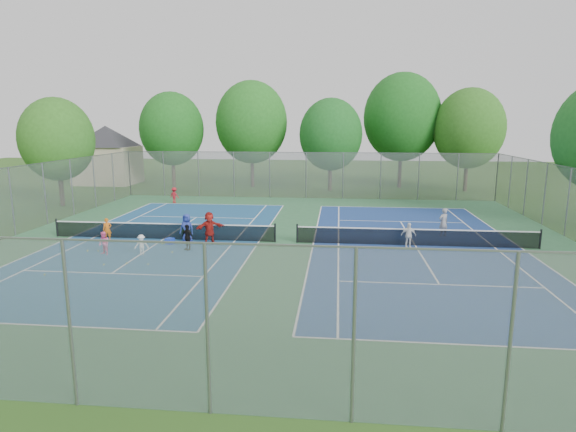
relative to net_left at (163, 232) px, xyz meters
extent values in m
plane|color=#2B541A|center=(7.00, 0.00, -0.46)|extent=(120.00, 120.00, 0.00)
cube|color=#30653E|center=(7.00, 0.00, -0.45)|extent=(32.00, 32.00, 0.01)
cube|color=navy|center=(0.00, 0.00, -0.44)|extent=(10.97, 23.77, 0.01)
cube|color=navy|center=(14.00, 0.00, -0.44)|extent=(10.97, 23.77, 0.01)
cube|color=black|center=(0.00, 0.00, 0.00)|extent=(12.87, 0.10, 0.91)
cube|color=black|center=(14.00, 0.00, 0.00)|extent=(12.87, 0.10, 0.91)
cube|color=gray|center=(7.00, 16.00, 1.54)|extent=(32.00, 0.10, 4.00)
cube|color=gray|center=(7.00, -16.00, 1.54)|extent=(32.00, 0.10, 4.00)
cube|color=gray|center=(-9.00, 0.00, 1.54)|extent=(0.10, 32.00, 4.00)
cube|color=#B7A88C|center=(-15.00, 24.00, 1.54)|extent=(6.00, 5.00, 4.00)
pyramid|color=#2D2D33|center=(-15.00, 24.00, 5.74)|extent=(11.03, 11.03, 2.20)
cylinder|color=#443326|center=(-7.00, 22.00, 1.29)|extent=(0.36, 0.36, 3.50)
ellipsoid|color=#1B5D1A|center=(-7.00, 22.00, 5.45)|extent=(6.40, 6.40, 7.36)
cylinder|color=#443326|center=(1.00, 23.00, 1.47)|extent=(0.36, 0.36, 3.85)
ellipsoid|color=#21651D|center=(1.00, 23.00, 6.10)|extent=(7.20, 7.20, 8.28)
cylinder|color=#443326|center=(9.00, 21.00, 1.12)|extent=(0.36, 0.36, 3.15)
ellipsoid|color=#19591D|center=(9.00, 21.00, 4.95)|extent=(6.00, 6.00, 6.90)
cylinder|color=#443326|center=(16.00, 24.00, 1.65)|extent=(0.36, 0.36, 4.20)
ellipsoid|color=#19591A|center=(16.00, 24.00, 6.59)|extent=(7.60, 7.60, 8.74)
cylinder|color=#443326|center=(22.00, 22.00, 1.29)|extent=(0.36, 0.36, 3.50)
ellipsoid|color=#2B601C|center=(22.00, 22.00, 5.52)|extent=(6.60, 6.60, 7.59)
cylinder|color=#443326|center=(-12.00, 10.00, 1.12)|extent=(0.36, 0.36, 3.15)
ellipsoid|color=#2C631C|center=(-12.00, 10.00, 4.79)|extent=(5.60, 5.60, 6.44)
cube|color=blue|center=(0.73, -1.04, -0.29)|extent=(0.50, 0.50, 0.33)
cube|color=#227E29|center=(0.89, 1.12, -0.21)|extent=(0.25, 0.25, 0.50)
imported|color=#D26413|center=(-3.02, -0.60, 0.18)|extent=(0.55, 0.48, 1.28)
imported|color=pink|center=(-1.77, -3.47, 0.14)|extent=(0.71, 0.66, 1.18)
imported|color=silver|center=(0.12, -3.36, 0.07)|extent=(0.76, 0.56, 1.06)
imported|color=black|center=(2.09, -2.14, 0.23)|extent=(0.86, 0.70, 1.36)
imported|color=navy|center=(1.57, -0.60, 0.35)|extent=(0.86, 0.63, 1.62)
imported|color=#A11C17|center=(2.85, -0.60, 0.42)|extent=(1.62, 1.36, 1.75)
imported|color=#B01923|center=(-3.58, 12.25, 0.20)|extent=(0.95, 0.73, 1.30)
imported|color=gray|center=(15.93, 2.43, 0.37)|extent=(0.72, 0.64, 1.66)
imported|color=silver|center=(13.55, -0.44, 0.22)|extent=(0.82, 0.41, 1.35)
sphere|color=#F2F539|center=(-2.94, -3.01, -0.42)|extent=(0.07, 0.07, 0.07)
sphere|color=#D1E034|center=(-2.19, -2.53, -0.42)|extent=(0.07, 0.07, 0.07)
sphere|color=#D7EC36|center=(0.47, -1.14, -0.42)|extent=(0.07, 0.07, 0.07)
sphere|color=#A9C72E|center=(0.03, -4.91, -0.42)|extent=(0.07, 0.07, 0.07)
sphere|color=#CADF33|center=(-2.89, -5.11, -0.42)|extent=(0.07, 0.07, 0.07)
sphere|color=#B3C42D|center=(-2.76, -6.96, -0.42)|extent=(0.07, 0.07, 0.07)
sphere|color=#A9C72E|center=(0.35, -1.20, -0.42)|extent=(0.07, 0.07, 0.07)
sphere|color=#C0E134|center=(1.10, -5.00, -0.42)|extent=(0.07, 0.07, 0.07)
sphere|color=yellow|center=(-0.94, -5.23, -0.42)|extent=(0.07, 0.07, 0.07)
sphere|color=#ADD230|center=(-2.38, -2.98, -0.42)|extent=(0.07, 0.07, 0.07)
sphere|color=#DCF438|center=(1.47, -2.77, -0.42)|extent=(0.07, 0.07, 0.07)
camera|label=1|loc=(9.80, -25.66, 6.06)|focal=30.00mm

